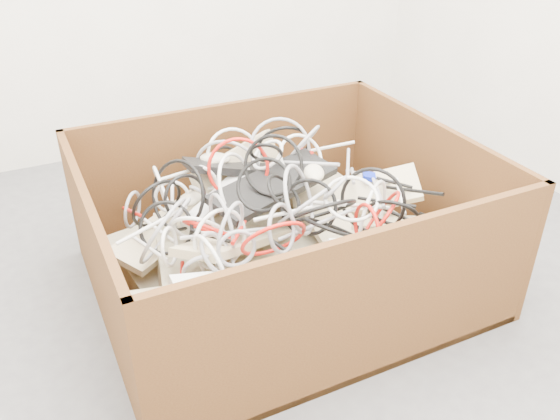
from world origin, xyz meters
name	(u,v)px	position (x,y,z in m)	size (l,w,h in m)	color
ground	(283,298)	(0.00, 0.00, 0.00)	(3.00, 3.00, 0.00)	#4B4B4E
cardboard_box	(278,255)	(0.02, 0.08, 0.13)	(1.26, 1.05, 0.54)	#412310
keyboard_pile	(281,214)	(0.04, 0.09, 0.29)	(1.25, 0.89, 0.32)	#C8B58D
mice_scatter	(257,192)	(-0.03, 0.14, 0.37)	(0.61, 0.71, 0.21)	#C0B69A
power_strip_left	(216,201)	(-0.17, 0.18, 0.35)	(0.29, 0.05, 0.04)	silver
power_strip_right	(224,282)	(-0.29, -0.23, 0.33)	(0.30, 0.06, 0.04)	silver
vga_plug	(369,176)	(0.39, 0.09, 0.36)	(0.04, 0.04, 0.02)	#0B1CA8
cable_tangle	(257,199)	(-0.07, 0.05, 0.39)	(1.06, 0.84, 0.45)	black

